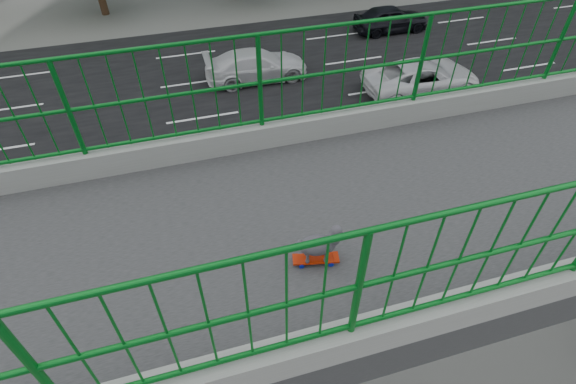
# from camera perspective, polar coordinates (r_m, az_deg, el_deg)

# --- Properties ---
(road) EXTENTS (18.00, 90.00, 0.02)m
(road) POSITION_cam_1_polar(r_m,az_deg,el_deg) (18.97, -10.93, 9.37)
(road) COLOR black
(road) RESTS_ON ground
(footbridge) EXTENTS (3.00, 24.00, 7.00)m
(footbridge) POSITION_cam_1_polar(r_m,az_deg,el_deg) (5.94, 0.80, -15.95)
(footbridge) COLOR #2D2D2F
(footbridge) RESTS_ON ground
(railing) EXTENTS (3.00, 24.00, 1.42)m
(railing) POSITION_cam_1_polar(r_m,az_deg,el_deg) (4.35, 1.05, -2.27)
(railing) COLOR gray
(railing) RESTS_ON footbridge
(skateboard) EXTENTS (0.21, 0.45, 0.06)m
(skateboard) POSITION_cam_1_polar(r_m,az_deg,el_deg) (4.16, 3.60, -8.63)
(skateboard) COLOR red
(skateboard) RESTS_ON footbridge
(poodle) EXTENTS (0.25, 0.45, 0.38)m
(poodle) POSITION_cam_1_polar(r_m,az_deg,el_deg) (4.00, 4.08, -6.66)
(poodle) COLOR #343137
(poodle) RESTS_ON skateboard
(car_0) EXTENTS (1.56, 3.87, 1.32)m
(car_0) POSITION_cam_1_polar(r_m,az_deg,el_deg) (14.58, 14.30, 0.02)
(car_0) COLOR #A1A1A6
(car_0) RESTS_ON ground
(car_2) EXTENTS (2.40, 5.20, 1.44)m
(car_2) POSITION_cam_1_polar(r_m,az_deg,el_deg) (20.94, 16.85, 13.98)
(car_2) COLOR silver
(car_2) RESTS_ON ground
(car_3) EXTENTS (1.92, 4.72, 1.37)m
(car_3) POSITION_cam_1_polar(r_m,az_deg,el_deg) (21.22, -4.10, 16.00)
(car_3) COLOR silver
(car_3) RESTS_ON ground
(car_4) EXTENTS (1.65, 4.09, 1.39)m
(car_4) POSITION_cam_1_polar(r_m,az_deg,el_deg) (26.69, 13.11, 20.95)
(car_4) COLOR black
(car_4) RESTS_ON ground
(car_5) EXTENTS (1.48, 4.24, 1.40)m
(car_5) POSITION_cam_1_polar(r_m,az_deg,el_deg) (14.16, 10.84, -0.61)
(car_5) COLOR black
(car_5) RESTS_ON ground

